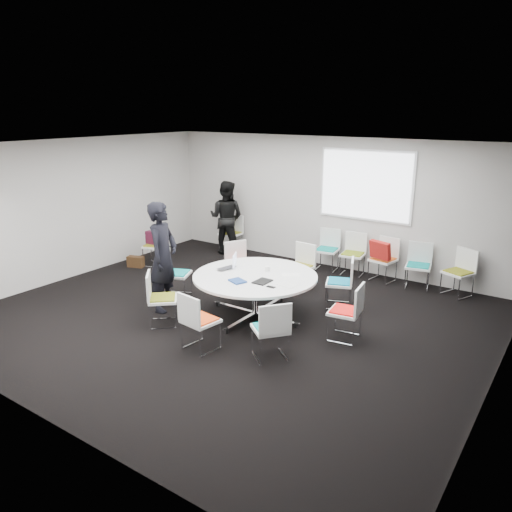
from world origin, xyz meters
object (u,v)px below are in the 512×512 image
Objects in this scene: conference_table at (255,287)px; chair_spare_left at (156,253)px; chair_person_back at (231,240)px; chair_ring_b at (339,292)px; chair_ring_d at (240,273)px; person_back at (226,218)px; chair_ring_a at (345,322)px; person_main at (163,257)px; chair_ring_c at (299,276)px; chair_ring_e at (177,283)px; laptop at (228,269)px; chair_ring_g at (200,332)px; chair_back_b at (352,262)px; chair_back_c at (383,268)px; brown_bag at (136,262)px; chair_ring_h at (271,340)px; chair_back_d at (417,275)px; maroon_bag at (154,238)px; cup at (267,269)px; chair_ring_f at (162,309)px; chair_back_a at (327,258)px; chair_back_e at (458,281)px.

chair_spare_left reaches higher than conference_table.
chair_ring_b is at bearing 156.72° from chair_person_back.
chair_ring_d is 0.50× the size of person_back.
chair_ring_a is 2.85m from chair_ring_d.
person_main is at bearing -157.50° from conference_table.
chair_ring_c is 1.00× the size of chair_ring_e.
chair_ring_b is 0.47× the size of person_main.
laptop is (2.90, -1.12, 0.47)m from chair_spare_left.
chair_ring_g and chair_back_b have the same top height.
chair_ring_b and chair_ring_c have the same top height.
chair_back_c reaches higher than brown_bag.
chair_person_back is (-3.17, -0.01, 0.00)m from chair_back_b.
laptop is at bearing 71.32° from chair_back_c.
chair_ring_c and chair_ring_d have the same top height.
chair_ring_c reaches higher than brown_bag.
conference_table is 1.56m from chair_ring_b.
person_main reaches higher than chair_spare_left.
chair_ring_h is (2.72, -1.02, 0.00)m from chair_ring_e.
chair_back_d is 0.47× the size of person_main.
chair_ring_b is 1.00× the size of chair_person_back.
chair_back_c and chair_spare_left have the same top height.
chair_back_b is 1.00× the size of chair_spare_left.
chair_spare_left is at bearing 53.41° from brown_bag.
maroon_bag is (-5.26, -1.81, 0.34)m from chair_back_d.
chair_ring_a is 9.78× the size of cup.
chair_ring_c is 3.01m from chair_person_back.
conference_table is 0.58m from laptop.
chair_ring_f is 1.00× the size of chair_person_back.
chair_ring_c is 1.00× the size of chair_back_a.
chair_back_e is 4.30m from laptop.
brown_bag is (-0.27, -0.36, -0.16)m from chair_spare_left.
person_back is (-3.84, -0.18, 0.60)m from chair_back_c.
chair_ring_h is 4.07m from chair_back_b.
chair_back_a is (-1.13, 1.75, 0.00)m from chair_ring_b.
chair_ring_b is 2.06m from chair_ring_d.
conference_table is 4.00m from chair_person_back.
chair_ring_g is 4.39m from chair_back_b.
chair_person_back is at bearing 136.55° from cup.
chair_ring_e is at bearing 104.98° from laptop.
person_back reaches higher than maroon_bag.
cup is at bearing -13.02° from maroon_bag.
chair_ring_e is 1.00× the size of chair_spare_left.
chair_ring_e is at bearing -168.52° from cup.
chair_back_e is 5.28m from chair_person_back.
chair_ring_c is 1.00× the size of chair_ring_f.
maroon_bag is at bearing 13.32° from chair_ring_c.
chair_back_c is 3.41m from laptop.
conference_table is 2.97m from chair_back_b.
conference_table is at bearing 79.60° from chair_back_c.
chair_ring_g is 1.00× the size of chair_spare_left.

